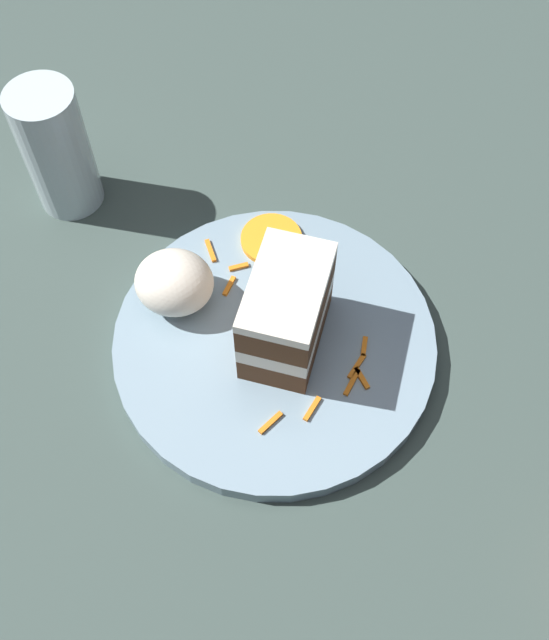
{
  "coord_description": "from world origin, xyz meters",
  "views": [
    {
      "loc": [
        0.08,
        -0.34,
        0.6
      ],
      "look_at": [
        0.04,
        -0.04,
        0.09
      ],
      "focal_mm": 42.0,
      "sensor_mm": 36.0,
      "label": 1
    }
  ],
  "objects_px": {
    "plate": "(274,343)",
    "orange_garnish": "(271,239)",
    "cake_slice": "(286,312)",
    "cream_dollop": "(174,283)",
    "drinking_glass": "(59,157)"
  },
  "relations": [
    {
      "from": "cake_slice",
      "to": "orange_garnish",
      "type": "relative_size",
      "value": 1.82
    },
    {
      "from": "cake_slice",
      "to": "cream_dollop",
      "type": "relative_size",
      "value": 1.52
    },
    {
      "from": "plate",
      "to": "orange_garnish",
      "type": "distance_m",
      "value": 0.1
    },
    {
      "from": "cream_dollop",
      "to": "drinking_glass",
      "type": "distance_m",
      "value": 0.17
    },
    {
      "from": "orange_garnish",
      "to": "drinking_glass",
      "type": "distance_m",
      "value": 0.21
    },
    {
      "from": "plate",
      "to": "orange_garnish",
      "type": "bearing_deg",
      "value": 97.53
    },
    {
      "from": "cake_slice",
      "to": "drinking_glass",
      "type": "relative_size",
      "value": 0.79
    },
    {
      "from": "cream_dollop",
      "to": "orange_garnish",
      "type": "distance_m",
      "value": 0.1
    },
    {
      "from": "cake_slice",
      "to": "drinking_glass",
      "type": "bearing_deg",
      "value": -23.87
    },
    {
      "from": "cake_slice",
      "to": "drinking_glass",
      "type": "xyz_separation_m",
      "value": [
        -0.22,
        0.14,
        -0.0
      ]
    },
    {
      "from": "cream_dollop",
      "to": "drinking_glass",
      "type": "xyz_separation_m",
      "value": [
        -0.12,
        0.12,
        0.01
      ]
    },
    {
      "from": "cake_slice",
      "to": "orange_garnish",
      "type": "xyz_separation_m",
      "value": [
        -0.02,
        0.1,
        -0.04
      ]
    },
    {
      "from": "plate",
      "to": "cream_dollop",
      "type": "height_order",
      "value": "cream_dollop"
    },
    {
      "from": "cream_dollop",
      "to": "drinking_glass",
      "type": "relative_size",
      "value": 0.52
    },
    {
      "from": "drinking_glass",
      "to": "plate",
      "type": "bearing_deg",
      "value": -34.53
    }
  ]
}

